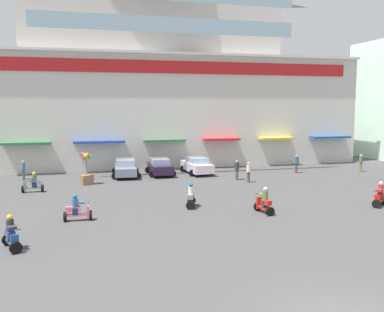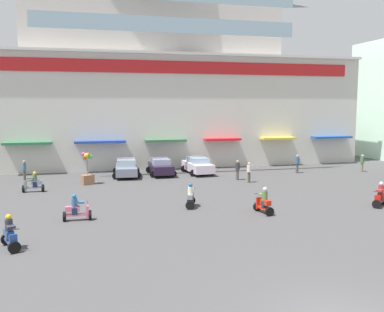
{
  "view_description": "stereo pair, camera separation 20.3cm",
  "coord_description": "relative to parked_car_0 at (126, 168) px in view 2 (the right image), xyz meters",
  "views": [
    {
      "loc": [
        -7.01,
        -10.1,
        6.19
      ],
      "look_at": [
        -0.09,
        17.45,
        2.76
      ],
      "focal_mm": 39.97,
      "sensor_mm": 36.0,
      "label": 1
    },
    {
      "loc": [
        -6.81,
        -10.15,
        6.19
      ],
      "look_at": [
        -0.09,
        17.45,
        2.76
      ],
      "focal_mm": 39.97,
      "sensor_mm": 36.0,
      "label": 2
    }
  ],
  "objects": [
    {
      "name": "ground_plane",
      "position": [
        3.71,
        -13.63,
        -0.76
      ],
      "size": [
        128.0,
        128.0,
        0.0
      ],
      "primitive_type": "plane",
      "color": "#474647"
    },
    {
      "name": "colonial_building",
      "position": [
        3.71,
        8.77,
        7.81
      ],
      "size": [
        41.97,
        14.92,
        19.91
      ],
      "color": "silver",
      "rests_on": "ground"
    },
    {
      "name": "parked_car_0",
      "position": [
        0.0,
        0.0,
        0.0
      ],
      "size": [
        2.58,
        4.51,
        1.52
      ],
      "color": "slate",
      "rests_on": "ground"
    },
    {
      "name": "parked_car_1",
      "position": [
        3.02,
        0.03,
        -0.01
      ],
      "size": [
        2.32,
        4.02,
        1.47
      ],
      "color": "#261930",
      "rests_on": "ground"
    },
    {
      "name": "parked_car_2",
      "position": [
        6.37,
        -0.02,
        -0.0
      ],
      "size": [
        2.55,
        4.48,
        1.49
      ],
      "color": "silver",
      "rests_on": "ground"
    },
    {
      "name": "scooter_rider_2",
      "position": [
        -7.0,
        -5.08,
        -0.15
      ],
      "size": [
        1.47,
        0.57,
        1.47
      ],
      "color": "black",
      "rests_on": "ground"
    },
    {
      "name": "scooter_rider_3",
      "position": [
        -6.51,
        -17.63,
        -0.15
      ],
      "size": [
        1.04,
        1.58,
        1.52
      ],
      "color": "black",
      "rests_on": "ground"
    },
    {
      "name": "scooter_rider_4",
      "position": [
        6.5,
        -14.62,
        -0.12
      ],
      "size": [
        0.72,
        1.51,
        1.56
      ],
      "color": "black",
      "rests_on": "ground"
    },
    {
      "name": "scooter_rider_5",
      "position": [
        2.81,
        -12.13,
        -0.14
      ],
      "size": [
        0.92,
        1.54,
        1.5
      ],
      "color": "black",
      "rests_on": "ground"
    },
    {
      "name": "scooter_rider_6",
      "position": [
        -3.83,
        -13.61,
        -0.17
      ],
      "size": [
        1.49,
        0.54,
        1.45
      ],
      "color": "black",
      "rests_on": "ground"
    },
    {
      "name": "scooter_rider_7",
      "position": [
        14.09,
        -14.69,
        -0.15
      ],
      "size": [
        1.44,
        1.27,
        1.53
      ],
      "color": "black",
      "rests_on": "ground"
    },
    {
      "name": "pedestrian_0",
      "position": [
        15.26,
        -1.77,
        0.19
      ],
      "size": [
        0.53,
        0.53,
        1.68
      ],
      "color": "#4B474E",
      "rests_on": "ground"
    },
    {
      "name": "pedestrian_1",
      "position": [
        21.39,
        -2.6,
        0.16
      ],
      "size": [
        0.49,
        0.49,
        1.61
      ],
      "color": "#807552",
      "rests_on": "ground"
    },
    {
      "name": "pedestrian_2",
      "position": [
        9.26,
        -5.22,
        0.17
      ],
      "size": [
        0.48,
        0.48,
        1.63
      ],
      "color": "#494736",
      "rests_on": "ground"
    },
    {
      "name": "pedestrian_3",
      "position": [
        -8.23,
        -0.33,
        0.23
      ],
      "size": [
        0.36,
        0.36,
        1.71
      ],
      "color": "#504A41",
      "rests_on": "ground"
    },
    {
      "name": "pedestrian_4",
      "position": [
        8.76,
        -3.91,
        0.16
      ],
      "size": [
        0.49,
        0.49,
        1.64
      ],
      "color": "#544C4D",
      "rests_on": "ground"
    },
    {
      "name": "balloon_vendor_cart",
      "position": [
        -3.25,
        -2.99,
        0.36
      ],
      "size": [
        1.07,
        0.92,
        2.55
      ],
      "color": "#926447",
      "rests_on": "ground"
    }
  ]
}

